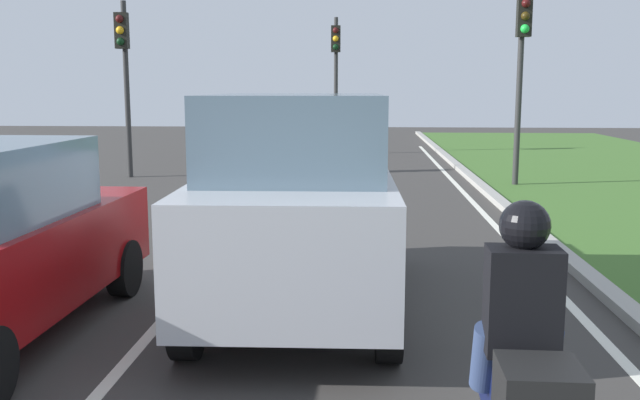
{
  "coord_description": "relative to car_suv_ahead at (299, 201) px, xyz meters",
  "views": [
    {
      "loc": [
        1.34,
        1.35,
        2.35
      ],
      "look_at": [
        0.89,
        8.51,
        1.2
      ],
      "focal_mm": 39.56,
      "sensor_mm": 36.0,
      "label": 1
    }
  ],
  "objects": [
    {
      "name": "curb_right",
      "position": [
        3.45,
        5.33,
        -1.11
      ],
      "size": [
        0.24,
        48.0,
        0.12
      ],
      "primitive_type": "cube",
      "color": "#9E9B93",
      "rests_on": "ground"
    },
    {
      "name": "rider_person",
      "position": [
        1.57,
        -3.47,
        0.02
      ],
      "size": [
        0.51,
        0.41,
        1.16
      ],
      "rotation": [
        0.0,
        0.0,
        -0.02
      ],
      "color": "black",
      "rests_on": "ground"
    },
    {
      "name": "car_suv_ahead",
      "position": [
        0.0,
        0.0,
        0.0
      ],
      "size": [
        2.06,
        4.54,
        2.28
      ],
      "rotation": [
        0.0,
        0.0,
        0.02
      ],
      "color": "#B7BABF",
      "rests_on": "ground"
    },
    {
      "name": "ground_plane",
      "position": [
        -0.65,
        5.33,
        -1.17
      ],
      "size": [
        60.0,
        60.0,
        0.0
      ],
      "primitive_type": "plane",
      "color": "#383533"
    },
    {
      "name": "lane_line_center",
      "position": [
        -1.35,
        5.33,
        -1.16
      ],
      "size": [
        0.12,
        32.0,
        0.01
      ],
      "primitive_type": "cube",
      "color": "silver",
      "rests_on": "ground"
    },
    {
      "name": "lane_line_right_edge",
      "position": [
        2.95,
        5.33,
        -1.16
      ],
      "size": [
        0.12,
        32.0,
        0.01
      ],
      "primitive_type": "cube",
      "color": "silver",
      "rests_on": "ground"
    },
    {
      "name": "traffic_light_far_median",
      "position": [
        -0.33,
        17.72,
        2.03
      ],
      "size": [
        0.32,
        0.5,
        4.77
      ],
      "color": "#2D2D2D",
      "rests_on": "ground"
    },
    {
      "name": "traffic_light_overhead_left",
      "position": [
        -5.51,
        10.78,
        1.88
      ],
      "size": [
        0.32,
        0.5,
        4.55
      ],
      "color": "#2D2D2D",
      "rests_on": "ground"
    },
    {
      "name": "traffic_light_near_right",
      "position": [
        4.3,
        9.51,
        1.98
      ],
      "size": [
        0.32,
        0.5,
        4.64
      ],
      "color": "#2D2D2D",
      "rests_on": "ground"
    }
  ]
}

